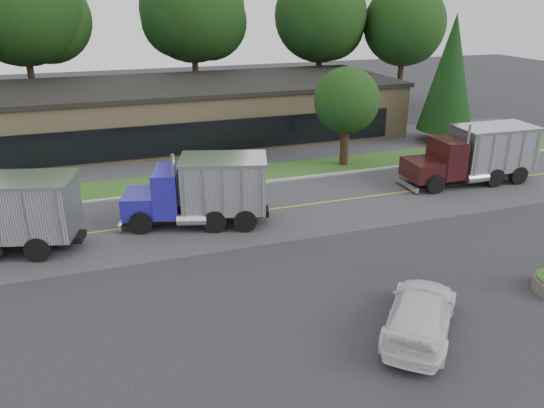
{
  "coord_description": "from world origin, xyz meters",
  "views": [
    {
      "loc": [
        -5.69,
        -15.63,
        10.61
      ],
      "look_at": [
        1.61,
        5.44,
        1.8
      ],
      "focal_mm": 35.0,
      "sensor_mm": 36.0,
      "label": 1
    }
  ],
  "objects": [
    {
      "name": "grass_verge",
      "position": [
        0.0,
        15.0,
        0.0
      ],
      "size": [
        60.0,
        3.4,
        0.03
      ],
      "primitive_type": "cube",
      "color": "#33561D",
      "rests_on": "ground"
    },
    {
      "name": "ground",
      "position": [
        0.0,
        0.0,
        0.0
      ],
      "size": [
        140.0,
        140.0,
        0.0
      ],
      "primitive_type": "plane",
      "color": "#3A3A3F",
      "rests_on": "ground"
    },
    {
      "name": "dump_truck_blue",
      "position": [
        -0.87,
        8.41,
        1.8
      ],
      "size": [
        7.36,
        4.39,
        3.36
      ],
      "rotation": [
        0.0,
        0.0,
        2.86
      ],
      "color": "black",
      "rests_on": "ground"
    },
    {
      "name": "rally_car",
      "position": [
        3.92,
        -3.02,
        0.74
      ],
      "size": [
        4.91,
        5.19,
        1.48
      ],
      "primitive_type": "imported",
      "rotation": [
        0.0,
        0.0,
        2.42
      ],
      "color": "white",
      "rests_on": "ground"
    },
    {
      "name": "tree_far_b",
      "position": [
        -9.84,
        34.12,
        9.44
      ],
      "size": [
        10.37,
        9.76,
        14.79
      ],
      "color": "#382619",
      "rests_on": "ground"
    },
    {
      "name": "road",
      "position": [
        0.0,
        9.0,
        0.0
      ],
      "size": [
        60.0,
        8.0,
        0.02
      ],
      "primitive_type": "cube",
      "color": "#505054",
      "rests_on": "ground"
    },
    {
      "name": "evergreen_right",
      "position": [
        20.0,
        18.0,
        5.21
      ],
      "size": [
        4.17,
        4.17,
        9.49
      ],
      "color": "#382619",
      "rests_on": "ground"
    },
    {
      "name": "dump_truck_maroon",
      "position": [
        15.89,
        9.24,
        1.8
      ],
      "size": [
        8.17,
        2.97,
        3.36
      ],
      "rotation": [
        0.0,
        0.0,
        3.1
      ],
      "color": "black",
      "rests_on": "ground"
    },
    {
      "name": "curb",
      "position": [
        0.0,
        13.2,
        0.0
      ],
      "size": [
        60.0,
        0.3,
        0.12
      ],
      "primitive_type": "cube",
      "color": "#9E9E99",
      "rests_on": "ground"
    },
    {
      "name": "tree_verge",
      "position": [
        10.07,
        15.05,
        4.09
      ],
      "size": [
        4.51,
        4.25,
        6.44
      ],
      "color": "#382619",
      "rests_on": "ground"
    },
    {
      "name": "far_parking",
      "position": [
        0.0,
        20.0,
        0.0
      ],
      "size": [
        60.0,
        7.0,
        0.02
      ],
      "primitive_type": "cube",
      "color": "#505054",
      "rests_on": "ground"
    },
    {
      "name": "center_line",
      "position": [
        0.0,
        9.0,
        0.0
      ],
      "size": [
        60.0,
        0.12,
        0.01
      ],
      "primitive_type": "cube",
      "color": "gold",
      "rests_on": "ground"
    },
    {
      "name": "strip_mall",
      "position": [
        2.0,
        26.0,
        2.0
      ],
      "size": [
        32.0,
        12.0,
        4.0
      ],
      "primitive_type": "cube",
      "color": "tan",
      "rests_on": "ground"
    },
    {
      "name": "tree_far_d",
      "position": [
        16.14,
        33.11,
        8.41
      ],
      "size": [
        9.24,
        8.69,
        13.17
      ],
      "color": "#382619",
      "rests_on": "ground"
    },
    {
      "name": "tree_far_e",
      "position": [
        24.13,
        31.1,
        7.61
      ],
      "size": [
        8.36,
        7.87,
        11.92
      ],
      "color": "#382619",
      "rests_on": "ground"
    },
    {
      "name": "tree_far_c",
      "position": [
        4.15,
        34.12,
        9.01
      ],
      "size": [
        9.9,
        9.32,
        14.12
      ],
      "color": "#382619",
      "rests_on": "ground"
    }
  ]
}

